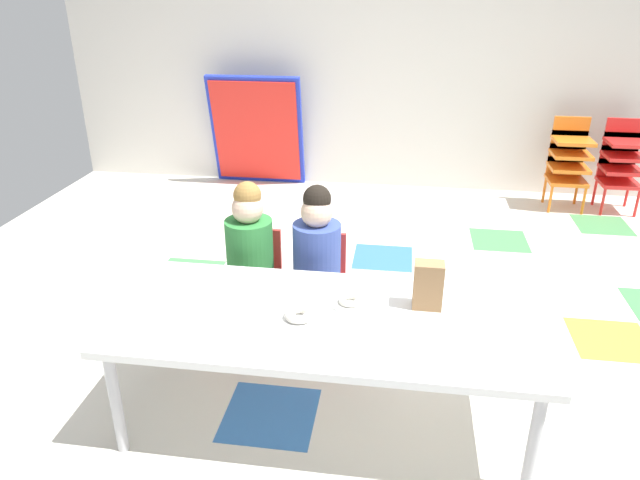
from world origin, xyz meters
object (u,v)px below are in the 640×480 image
(paper_plate_near_edge, at_px, (350,304))
(donut_powdered_loose, at_px, (299,314))
(craft_table, at_px, (327,324))
(kid_chair_orange_stack, at_px, (569,158))
(paper_bag_brown, at_px, (428,285))
(seated_child_near_camera, at_px, (250,246))
(folded_activity_table, at_px, (257,131))
(seated_child_middle_seat, at_px, (317,250))
(kid_chair_red_stack, at_px, (622,160))
(donut_powdered_on_plate, at_px, (350,300))

(paper_plate_near_edge, xyz_separation_m, donut_powdered_loose, (-0.21, -0.15, 0.02))
(craft_table, bearing_deg, paper_plate_near_edge, 50.60)
(craft_table, xyz_separation_m, donut_powdered_loose, (-0.12, -0.04, 0.06))
(kid_chair_orange_stack, relative_size, paper_plate_near_edge, 4.44)
(craft_table, distance_m, kid_chair_orange_stack, 3.52)
(paper_bag_brown, distance_m, donut_powdered_loose, 0.59)
(paper_bag_brown, bearing_deg, seated_child_near_camera, 152.23)
(folded_activity_table, distance_m, paper_bag_brown, 3.51)
(folded_activity_table, relative_size, paper_bag_brown, 4.94)
(seated_child_middle_seat, relative_size, paper_bag_brown, 4.17)
(kid_chair_orange_stack, xyz_separation_m, paper_bag_brown, (-1.30, -2.92, 0.20))
(kid_chair_orange_stack, height_order, folded_activity_table, folded_activity_table)
(seated_child_near_camera, relative_size, paper_plate_near_edge, 5.10)
(seated_child_near_camera, height_order, paper_plate_near_edge, seated_child_near_camera)
(seated_child_near_camera, relative_size, seated_child_middle_seat, 1.00)
(seated_child_near_camera, relative_size, kid_chair_red_stack, 1.15)
(seated_child_near_camera, xyz_separation_m, kid_chair_orange_stack, (2.25, 2.42, -0.10))
(seated_child_near_camera, distance_m, kid_chair_orange_stack, 3.31)
(paper_bag_brown, bearing_deg, paper_plate_near_edge, -174.97)
(paper_bag_brown, height_order, paper_plate_near_edge, paper_bag_brown)
(kid_chair_red_stack, bearing_deg, seated_child_middle_seat, -133.77)
(kid_chair_orange_stack, xyz_separation_m, donut_powdered_on_plate, (-1.64, -2.95, 0.11))
(seated_child_middle_seat, height_order, paper_bag_brown, seated_child_middle_seat)
(paper_bag_brown, relative_size, donut_powdered_on_plate, 2.06)
(donut_powdered_on_plate, bearing_deg, folded_activity_table, 111.18)
(folded_activity_table, bearing_deg, kid_chair_orange_stack, -4.42)
(kid_chair_orange_stack, distance_m, kid_chair_red_stack, 0.44)
(seated_child_near_camera, distance_m, donut_powdered_on_plate, 0.81)
(craft_table, height_order, paper_plate_near_edge, paper_plate_near_edge)
(seated_child_middle_seat, xyz_separation_m, kid_chair_red_stack, (2.32, 2.42, -0.10))
(folded_activity_table, distance_m, paper_plate_near_edge, 3.40)
(donut_powdered_on_plate, bearing_deg, kid_chair_red_stack, 54.75)
(folded_activity_table, xyz_separation_m, donut_powdered_loose, (1.02, -3.32, 0.03))
(folded_activity_table, distance_m, donut_powdered_on_plate, 3.40)
(seated_child_middle_seat, distance_m, donut_powdered_loose, 0.68)
(seated_child_near_camera, bearing_deg, craft_table, -51.34)
(craft_table, distance_m, seated_child_middle_seat, 0.66)
(craft_table, distance_m, paper_plate_near_edge, 0.15)
(seated_child_middle_seat, xyz_separation_m, kid_chair_orange_stack, (1.88, 2.42, -0.10))
(seated_child_near_camera, bearing_deg, kid_chair_red_stack, 41.95)
(craft_table, xyz_separation_m, seated_child_middle_seat, (-0.14, 0.64, 0.05))
(seated_child_near_camera, bearing_deg, paper_plate_near_edge, -41.15)
(craft_table, height_order, donut_powdered_loose, donut_powdered_loose)
(craft_table, height_order, folded_activity_table, folded_activity_table)
(kid_chair_red_stack, bearing_deg, donut_powdered_loose, -126.49)
(paper_plate_near_edge, relative_size, donut_powdered_on_plate, 1.69)
(kid_chair_orange_stack, bearing_deg, kid_chair_red_stack, 0.00)
(seated_child_middle_seat, height_order, kid_chair_orange_stack, seated_child_middle_seat)
(craft_table, bearing_deg, kid_chair_red_stack, 54.59)
(kid_chair_red_stack, relative_size, donut_powdered_loose, 6.17)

